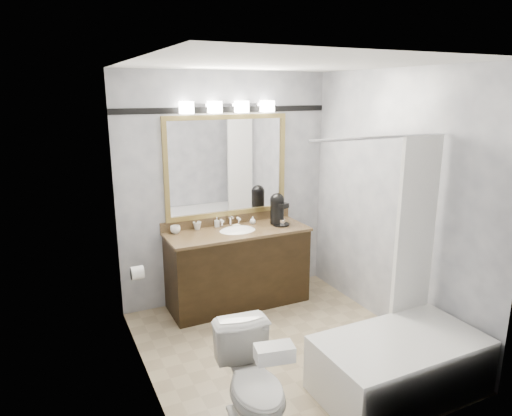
% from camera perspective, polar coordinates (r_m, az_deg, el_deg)
% --- Properties ---
extents(room, '(2.42, 2.62, 2.52)m').
position_cam_1_polar(room, '(3.88, 3.57, -1.17)').
color(room, tan).
rests_on(room, ground).
extents(vanity, '(1.53, 0.58, 0.97)m').
position_cam_1_polar(vanity, '(5.01, -2.29, -7.25)').
color(vanity, black).
rests_on(vanity, ground).
extents(mirror, '(1.40, 0.04, 1.10)m').
position_cam_1_polar(mirror, '(4.96, -3.63, 5.23)').
color(mirror, '#A78F4B').
rests_on(mirror, room).
extents(vanity_light_bar, '(1.02, 0.14, 0.12)m').
position_cam_1_polar(vanity_light_bar, '(4.85, -3.51, 12.54)').
color(vanity_light_bar, silver).
rests_on(vanity_light_bar, room).
extents(accent_stripe, '(2.40, 0.01, 0.06)m').
position_cam_1_polar(accent_stripe, '(4.91, -3.80, 12.17)').
color(accent_stripe, black).
rests_on(accent_stripe, room).
extents(bathtub, '(1.30, 0.75, 1.96)m').
position_cam_1_polar(bathtub, '(3.91, 17.59, -17.25)').
color(bathtub, white).
rests_on(bathtub, ground).
extents(tp_roll, '(0.11, 0.12, 0.12)m').
position_cam_1_polar(tp_roll, '(4.29, -14.63, -7.83)').
color(tp_roll, white).
rests_on(tp_roll, room).
extents(toilet, '(0.48, 0.75, 0.72)m').
position_cam_1_polar(toilet, '(3.31, -0.30, -21.23)').
color(toilet, white).
rests_on(toilet, ground).
extents(tissue_box, '(0.26, 0.17, 0.10)m').
position_cam_1_polar(tissue_box, '(2.87, 2.31, -17.63)').
color(tissue_box, white).
rests_on(tissue_box, toilet).
extents(coffee_maker, '(0.19, 0.23, 0.35)m').
position_cam_1_polar(coffee_maker, '(5.04, 2.73, -0.05)').
color(coffee_maker, black).
rests_on(coffee_maker, vanity).
extents(cup_left, '(0.13, 0.13, 0.08)m').
position_cam_1_polar(cup_left, '(4.82, -10.05, -2.68)').
color(cup_left, white).
rests_on(cup_left, vanity).
extents(cup_right, '(0.11, 0.11, 0.08)m').
position_cam_1_polar(cup_right, '(4.93, -7.37, -2.19)').
color(cup_right, white).
rests_on(cup_right, vanity).
extents(soap_bottle_a, '(0.05, 0.05, 0.10)m').
position_cam_1_polar(soap_bottle_a, '(5.00, -4.91, -1.76)').
color(soap_bottle_a, white).
rests_on(soap_bottle_a, vanity).
extents(soap_bottle_b, '(0.07, 0.07, 0.09)m').
position_cam_1_polar(soap_bottle_b, '(5.08, -0.41, -1.54)').
color(soap_bottle_b, white).
rests_on(soap_bottle_b, vanity).
extents(soap_bar, '(0.09, 0.07, 0.02)m').
position_cam_1_polar(soap_bar, '(4.98, -2.48, -2.24)').
color(soap_bar, beige).
rests_on(soap_bar, vanity).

